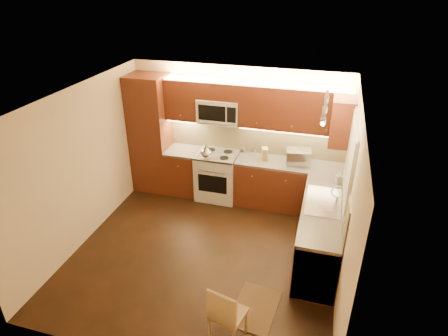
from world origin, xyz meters
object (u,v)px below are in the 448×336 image
(dining_chair, at_px, (228,312))
(kettle, at_px, (206,152))
(soap_bottle, at_px, (339,177))
(microwave, at_px, (219,111))
(stove, at_px, (218,175))
(knife_block, at_px, (265,154))
(toaster_oven, at_px, (298,157))
(sink, at_px, (324,198))

(dining_chair, bearing_deg, kettle, 125.97)
(soap_bottle, bearing_deg, microwave, 141.34)
(soap_bottle, bearing_deg, kettle, 150.77)
(stove, height_order, kettle, kettle)
(kettle, distance_m, knife_block, 1.06)
(kettle, relative_size, dining_chair, 0.30)
(kettle, height_order, knife_block, kettle)
(stove, height_order, toaster_oven, toaster_oven)
(soap_bottle, bearing_deg, sink, -129.76)
(kettle, xyz_separation_m, dining_chair, (1.21, -2.88, -0.63))
(microwave, bearing_deg, stove, -90.00)
(soap_bottle, bearing_deg, stove, 144.68)
(kettle, height_order, dining_chair, kettle)
(microwave, relative_size, knife_block, 3.46)
(sink, distance_m, kettle, 2.32)
(stove, height_order, sink, sink)
(knife_block, bearing_deg, kettle, 177.98)
(stove, bearing_deg, knife_block, 4.17)
(sink, xyz_separation_m, kettle, (-2.14, 0.90, 0.07))
(sink, relative_size, knife_block, 3.92)
(toaster_oven, height_order, dining_chair, toaster_oven)
(kettle, bearing_deg, stove, 67.04)
(sink, bearing_deg, toaster_oven, 113.31)
(dining_chair, bearing_deg, stove, 122.15)
(stove, distance_m, dining_chair, 3.28)
(stove, relative_size, soap_bottle, 4.84)
(kettle, height_order, soap_bottle, kettle)
(sink, height_order, dining_chair, sink)
(knife_block, bearing_deg, soap_bottle, -39.37)
(sink, bearing_deg, stove, 150.64)
(microwave, relative_size, toaster_oven, 1.78)
(sink, bearing_deg, knife_block, 133.25)
(sink, xyz_separation_m, toaster_oven, (-0.52, 1.20, 0.05))
(kettle, height_order, toaster_oven, kettle)
(sink, height_order, soap_bottle, soap_bottle)
(kettle, bearing_deg, dining_chair, -57.82)
(toaster_oven, bearing_deg, microwave, 169.32)
(sink, distance_m, knife_block, 1.63)
(stove, bearing_deg, dining_chair, -71.02)
(sink, relative_size, dining_chair, 1.02)
(kettle, xyz_separation_m, toaster_oven, (1.63, 0.30, -0.02))
(knife_block, relative_size, soap_bottle, 1.15)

